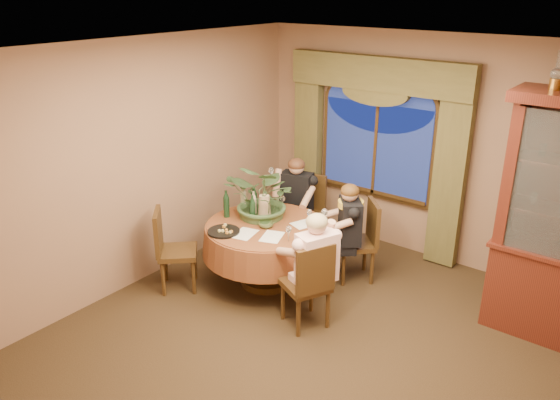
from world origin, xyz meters
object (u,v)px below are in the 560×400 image
Objects in this scene: chair_right at (305,283)px; wine_bottle_0 at (254,205)px; chair_back at (305,213)px; wine_bottle_1 at (254,199)px; dining_table at (266,254)px; person_pink at (317,272)px; person_back at (297,204)px; stoneware_vase at (264,208)px; person_scarf at (349,234)px; olive_bowl at (266,225)px; oil_lamp_left at (558,70)px; wine_bottle_4 at (252,209)px; wine_bottle_3 at (243,198)px; centerpiece_plant at (265,170)px; wine_bottle_2 at (226,204)px; chair_front_left at (178,250)px; chair_back_right at (355,241)px.

chair_right is 1.25m from wine_bottle_0.
wine_bottle_1 reaches higher than chair_back.
person_pink is at bearing -22.03° from dining_table.
stoneware_vase is at bearing 84.96° from person_back.
person_pink is at bearing 152.38° from person_scarf.
stoneware_vase is (0.14, -0.83, 0.27)m from person_back.
person_pink is 7.35× the size of olive_bowl.
oil_lamp_left is 1.03× the size of wine_bottle_4.
wine_bottle_0 is at bearing -51.80° from wine_bottle_1.
person_pink is 1.55m from wine_bottle_3.
person_back is (-1.21, 1.32, 0.00)m from person_pink.
stoneware_vase is 0.26m from wine_bottle_1.
wine_bottle_4 is at bearing -93.94° from centerpiece_plant.
chair_back is 1.28m from wine_bottle_2.
person_back is (-0.25, 0.93, 0.26)m from dining_table.
wine_bottle_3 is (0.27, 0.84, 0.44)m from chair_front_left.
centerpiece_plant is 0.62m from wine_bottle_2.
stoneware_vase is at bearing 84.99° from chair_back.
chair_right is 0.92m from olive_bowl.
wine_bottle_2 is at bearing 115.35° from chair_front_left.
chair_front_left is (-0.73, -0.70, 0.10)m from dining_table.
centerpiece_plant is at bearing 86.06° from wine_bottle_4.
stoneware_vase is 0.31× the size of centerpiece_plant.
person_scarf is (-1.81, -0.32, -1.99)m from oil_lamp_left.
stoneware_vase is at bearing -162.45° from oil_lamp_left.
wine_bottle_1 is (-0.15, -0.85, 0.44)m from chair_back.
wine_bottle_3 reaches higher than chair_front_left.
chair_back and chair_front_left have the same top height.
dining_table is at bearing 128.96° from olive_bowl.
wine_bottle_4 reaches higher than stoneware_vase.
chair_back is 1.23m from centerpiece_plant.
chair_right is 2.91× the size of wine_bottle_4.
olive_bowl is at bearing -51.04° from dining_table.
chair_back_right is (0.76, 0.73, 0.10)m from dining_table.
centerpiece_plant is 0.46m from wine_bottle_1.
wine_bottle_0 is at bearing 80.27° from chair_back_right.
centerpiece_plant is at bearing 5.06° from wine_bottle_3.
wine_bottle_1 reaches higher than dining_table.
chair_front_left reaches higher than olive_bowl.
wine_bottle_0 reaches higher than chair_right.
person_scarf is at bearing 30.42° from wine_bottle_2.
dining_table is 1.07m from chair_back.
chair_back is at bearing 73.33° from wine_bottle_3.
chair_back is at bearing 95.46° from stoneware_vase.
chair_right is 2.91× the size of wine_bottle_1.
wine_bottle_1 is at bearing 112.82° from chair_front_left.
dining_table is at bearing 90.00° from person_scarf.
wine_bottle_4 is (-0.01, -0.21, -0.42)m from centerpiece_plant.
olive_bowl is at bearing -46.06° from stoneware_vase.
centerpiece_plant reaches higher than wine_bottle_2.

